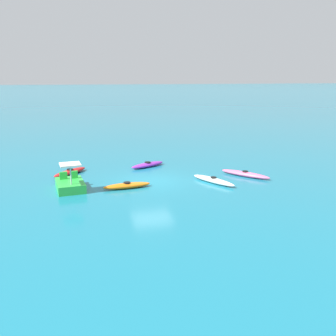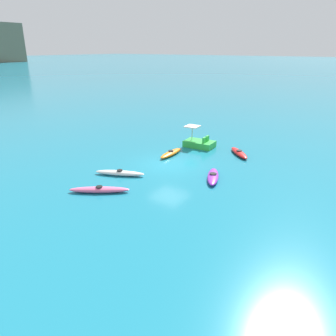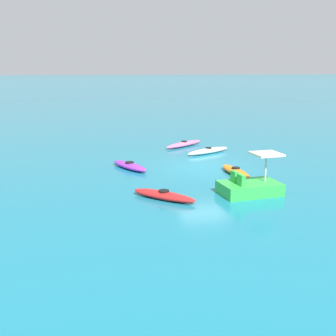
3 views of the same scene
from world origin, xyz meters
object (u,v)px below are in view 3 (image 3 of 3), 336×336
object	(u,v)px
kayak_white	(208,151)
kayak_orange	(236,171)
kayak_purple	(130,166)
pedal_boat_green	(250,186)
kayak_pink	(184,144)
kayak_red	(164,195)

from	to	relation	value
kayak_white	kayak_orange	size ratio (longest dim) A/B	1.11
kayak_purple	pedal_boat_green	size ratio (longest dim) A/B	1.10
kayak_white	kayak_pink	distance (m)	2.70
kayak_white	pedal_boat_green	distance (m)	8.52
kayak_pink	pedal_boat_green	distance (m)	11.03
kayak_purple	pedal_boat_green	distance (m)	6.94
kayak_orange	pedal_boat_green	bearing A→B (deg)	-10.37
kayak_orange	kayak_purple	size ratio (longest dim) A/B	1.01
kayak_white	kayak_purple	xyz separation A→B (m)	(3.03, -5.12, 0.00)
kayak_purple	kayak_pink	distance (m)	7.01
kayak_red	kayak_orange	bearing A→B (deg)	127.25
kayak_purple	kayak_red	distance (m)	5.47
kayak_orange	kayak_red	bearing A→B (deg)	-52.75
kayak_orange	pedal_boat_green	distance (m)	3.25
kayak_white	kayak_orange	world-z (taller)	same
kayak_pink	kayak_red	xyz separation A→B (m)	(11.01, -3.51, 0.00)
kayak_orange	kayak_purple	xyz separation A→B (m)	(-2.26, -4.88, 0.00)
kayak_pink	pedal_boat_green	size ratio (longest dim) A/B	1.20
kayak_white	kayak_purple	world-z (taller)	same
kayak_pink	kayak_purple	bearing A→B (deg)	-37.14
kayak_orange	pedal_boat_green	xyz separation A→B (m)	(3.19, -0.58, 0.17)
kayak_white	kayak_purple	bearing A→B (deg)	-59.37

